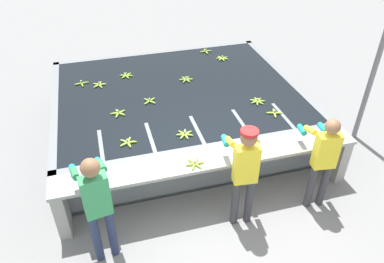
# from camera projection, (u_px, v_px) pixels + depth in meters

# --- Properties ---
(ground_plane) EXTENTS (80.00, 80.00, 0.00)m
(ground_plane) POSITION_uv_depth(u_px,v_px,m) (215.00, 209.00, 5.66)
(ground_plane) COLOR gray
(ground_plane) RESTS_ON ground
(wash_tank) EXTENTS (4.51, 3.71, 0.83)m
(wash_tank) POSITION_uv_depth(u_px,v_px,m) (178.00, 109.00, 7.21)
(wash_tank) COLOR gray
(wash_tank) RESTS_ON ground
(work_ledge) EXTENTS (4.51, 0.45, 0.83)m
(work_ledge) POSITION_uv_depth(u_px,v_px,m) (211.00, 170.00, 5.49)
(work_ledge) COLOR #9E9E99
(work_ledge) RESTS_ON ground
(worker_0) EXTENTS (0.48, 0.74, 1.65)m
(worker_0) POSITION_uv_depth(u_px,v_px,m) (97.00, 201.00, 4.45)
(worker_0) COLOR navy
(worker_0) RESTS_ON ground
(worker_1) EXTENTS (0.46, 0.73, 1.62)m
(worker_1) POSITION_uv_depth(u_px,v_px,m) (245.00, 168.00, 4.94)
(worker_1) COLOR #38383D
(worker_1) RESTS_ON ground
(worker_2) EXTENTS (0.46, 0.73, 1.55)m
(worker_2) POSITION_uv_depth(u_px,v_px,m) (323.00, 156.00, 5.25)
(worker_2) COLOR #38383D
(worker_2) RESTS_ON ground
(banana_bunch_floating_0) EXTENTS (0.28, 0.28, 0.08)m
(banana_bunch_floating_0) POSITION_uv_depth(u_px,v_px,m) (126.00, 75.00, 7.42)
(banana_bunch_floating_0) COLOR #93BC3D
(banana_bunch_floating_0) RESTS_ON wash_tank
(banana_bunch_floating_1) EXTENTS (0.28, 0.28, 0.08)m
(banana_bunch_floating_1) POSITION_uv_depth(u_px,v_px,m) (274.00, 113.00, 6.30)
(banana_bunch_floating_1) COLOR #9EC642
(banana_bunch_floating_1) RESTS_ON wash_tank
(banana_bunch_floating_2) EXTENTS (0.27, 0.28, 0.08)m
(banana_bunch_floating_2) POSITION_uv_depth(u_px,v_px,m) (118.00, 113.00, 6.30)
(banana_bunch_floating_2) COLOR #93BC3D
(banana_bunch_floating_2) RESTS_ON wash_tank
(banana_bunch_floating_3) EXTENTS (0.28, 0.27, 0.08)m
(banana_bunch_floating_3) POSITION_uv_depth(u_px,v_px,m) (186.00, 79.00, 7.29)
(banana_bunch_floating_3) COLOR #8CB738
(banana_bunch_floating_3) RESTS_ON wash_tank
(banana_bunch_floating_4) EXTENTS (0.28, 0.28, 0.08)m
(banana_bunch_floating_4) POSITION_uv_depth(u_px,v_px,m) (82.00, 83.00, 7.16)
(banana_bunch_floating_4) COLOR #8CB738
(banana_bunch_floating_4) RESTS_ON wash_tank
(banana_bunch_floating_5) EXTENTS (0.28, 0.28, 0.08)m
(banana_bunch_floating_5) POSITION_uv_depth(u_px,v_px,m) (206.00, 51.00, 8.39)
(banana_bunch_floating_5) COLOR #93BC3D
(banana_bunch_floating_5) RESTS_ON wash_tank
(banana_bunch_floating_6) EXTENTS (0.27, 0.28, 0.08)m
(banana_bunch_floating_6) POSITION_uv_depth(u_px,v_px,m) (128.00, 142.00, 5.63)
(banana_bunch_floating_6) COLOR #9EC642
(banana_bunch_floating_6) RESTS_ON wash_tank
(banana_bunch_floating_7) EXTENTS (0.28, 0.27, 0.08)m
(banana_bunch_floating_7) POSITION_uv_depth(u_px,v_px,m) (222.00, 58.00, 8.09)
(banana_bunch_floating_7) COLOR #9EC642
(banana_bunch_floating_7) RESTS_ON wash_tank
(banana_bunch_floating_8) EXTENTS (0.24, 0.24, 0.08)m
(banana_bunch_floating_8) POSITION_uv_depth(u_px,v_px,m) (150.00, 101.00, 6.62)
(banana_bunch_floating_8) COLOR #93BC3D
(banana_bunch_floating_8) RESTS_ON wash_tank
(banana_bunch_floating_9) EXTENTS (0.26, 0.28, 0.08)m
(banana_bunch_floating_9) POSITION_uv_depth(u_px,v_px,m) (99.00, 85.00, 7.11)
(banana_bunch_floating_9) COLOR #9EC642
(banana_bunch_floating_9) RESTS_ON wash_tank
(banana_bunch_floating_10) EXTENTS (0.28, 0.28, 0.08)m
(banana_bunch_floating_10) POSITION_uv_depth(u_px,v_px,m) (185.00, 134.00, 5.81)
(banana_bunch_floating_10) COLOR #8CB738
(banana_bunch_floating_10) RESTS_ON wash_tank
(banana_bunch_floating_11) EXTENTS (0.28, 0.27, 0.08)m
(banana_bunch_floating_11) POSITION_uv_depth(u_px,v_px,m) (258.00, 101.00, 6.61)
(banana_bunch_floating_11) COLOR #8CB738
(banana_bunch_floating_11) RESTS_ON wash_tank
(banana_bunch_ledge_0) EXTENTS (0.28, 0.26, 0.08)m
(banana_bunch_ledge_0) POSITION_uv_depth(u_px,v_px,m) (195.00, 164.00, 5.22)
(banana_bunch_ledge_0) COLOR #93BC3D
(banana_bunch_ledge_0) RESTS_ON work_ledge
(banana_bunch_ledge_1) EXTENTS (0.26, 0.28, 0.08)m
(banana_bunch_ledge_1) POSITION_uv_depth(u_px,v_px,m) (244.00, 151.00, 5.46)
(banana_bunch_ledge_1) COLOR #93BC3D
(banana_bunch_ledge_1) RESTS_ON work_ledge
(knife_0) EXTENTS (0.18, 0.33, 0.02)m
(knife_0) POSITION_uv_depth(u_px,v_px,m) (77.00, 179.00, 4.98)
(knife_0) COLOR silver
(knife_0) RESTS_ON work_ledge
(support_post_right) EXTENTS (0.09, 0.09, 3.20)m
(support_post_right) POSITION_uv_depth(u_px,v_px,m) (378.00, 59.00, 6.26)
(support_post_right) COLOR slate
(support_post_right) RESTS_ON ground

